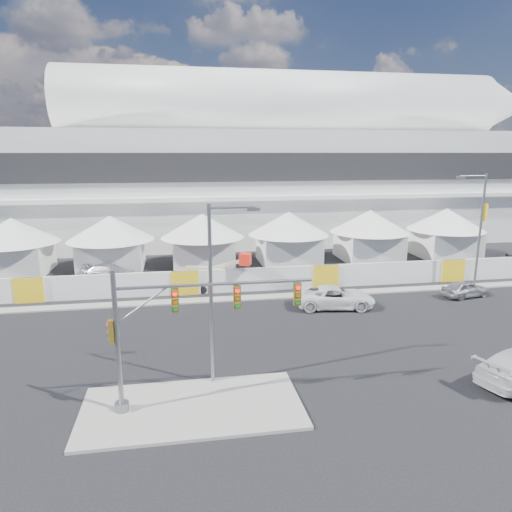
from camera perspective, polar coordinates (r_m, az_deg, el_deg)
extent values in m
plane|color=black|center=(25.58, 5.79, -13.86)|extent=(160.00, 160.00, 0.00)
cube|color=gray|center=(22.14, -7.95, -18.25)|extent=(10.00, 5.00, 0.15)
cube|color=gray|center=(44.83, 26.73, -3.30)|extent=(80.00, 1.20, 0.12)
cube|color=silver|center=(65.71, 2.97, 8.94)|extent=(80.00, 24.00, 14.00)
cube|color=black|center=(53.79, 5.87, 11.02)|extent=(68.00, 0.30, 3.20)
cube|color=white|center=(53.77, 5.85, 7.28)|extent=(72.00, 0.80, 0.50)
cylinder|color=white|center=(63.92, 3.50, 18.50)|extent=(57.60, 8.40, 8.40)
cylinder|color=white|center=(64.35, 5.32, 18.06)|extent=(51.60, 6.80, 6.80)
cylinder|color=white|center=(64.85, 7.10, 17.61)|extent=(45.60, 5.20, 5.20)
cone|color=white|center=(78.10, 28.71, 16.15)|extent=(8.00, 7.60, 7.60)
cube|color=white|center=(49.61, -27.88, -0.25)|extent=(6.00, 6.00, 3.00)
cone|color=white|center=(49.14, -28.21, 2.82)|extent=(8.40, 8.40, 2.40)
cube|color=white|center=(47.53, -17.54, 0.15)|extent=(6.00, 6.00, 3.00)
cone|color=white|center=(47.04, -17.76, 3.36)|extent=(8.40, 8.40, 2.40)
cube|color=white|center=(47.11, -6.65, 0.55)|extent=(6.00, 6.00, 3.00)
cone|color=white|center=(46.61, -6.74, 3.80)|extent=(8.40, 8.40, 2.40)
cube|color=white|center=(48.38, 4.05, 0.94)|extent=(6.00, 6.00, 3.00)
cone|color=white|center=(47.90, 4.10, 4.10)|extent=(8.40, 8.40, 2.40)
cube|color=white|center=(51.23, 13.89, 1.26)|extent=(6.00, 6.00, 3.00)
cone|color=white|center=(50.78, 14.05, 4.24)|extent=(8.40, 8.40, 2.40)
cube|color=white|center=(55.41, 22.46, 1.51)|extent=(6.00, 6.00, 3.00)
cone|color=white|center=(54.99, 22.70, 4.27)|extent=(8.40, 8.40, 2.40)
cube|color=white|center=(39.89, 8.65, -2.51)|extent=(70.00, 0.25, 2.00)
imported|color=#B2B1B6|center=(40.67, 24.71, -3.75)|extent=(2.28, 4.17, 1.34)
imported|color=white|center=(34.97, 9.87, -5.07)|extent=(3.52, 6.23, 1.64)
imported|color=silver|center=(43.68, -17.76, -1.99)|extent=(3.86, 5.51, 1.48)
cylinder|color=gray|center=(20.97, -16.92, -10.36)|extent=(0.22, 0.22, 6.51)
cylinder|color=gray|center=(22.32, -16.39, -17.59)|extent=(0.63, 0.63, 0.40)
cylinder|color=gray|center=(20.01, -5.04, -3.53)|extent=(8.62, 0.14, 0.14)
cube|color=#594714|center=(20.15, -10.08, -5.49)|extent=(0.32, 0.22, 1.05)
cube|color=#594714|center=(20.29, -2.38, -5.17)|extent=(0.32, 0.22, 1.05)
cube|color=#594714|center=(20.79, 5.19, -4.76)|extent=(0.32, 0.22, 1.05)
cube|color=#594714|center=(20.80, -17.65, -8.99)|extent=(0.22, 0.32, 1.05)
cylinder|color=slate|center=(22.30, -5.65, -5.03)|extent=(0.18, 0.18, 8.99)
cylinder|color=slate|center=(21.48, -2.97, 6.08)|extent=(2.20, 0.12, 0.12)
cube|color=slate|center=(21.63, -0.32, 5.88)|extent=(0.60, 0.25, 0.15)
cylinder|color=gray|center=(43.21, 26.21, 2.76)|extent=(0.20, 0.20, 9.77)
cylinder|color=gray|center=(42.05, 25.50, 9.01)|extent=(2.39, 0.13, 0.13)
cube|color=gray|center=(41.45, 24.25, 8.94)|extent=(0.65, 0.27, 0.16)
cube|color=yellow|center=(43.15, 26.72, 4.89)|extent=(0.03, 0.65, 1.52)
cube|color=red|center=(39.23, -7.76, -3.47)|extent=(3.72, 2.72, 1.04)
cube|color=beige|center=(38.91, -6.15, -1.47)|extent=(3.43, 1.71, 0.33)
cube|color=beige|center=(38.95, -3.12, -0.54)|extent=(2.67, 1.35, 1.15)
cube|color=red|center=(39.01, -1.20, 0.21)|extent=(1.11, 1.11, 0.94)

